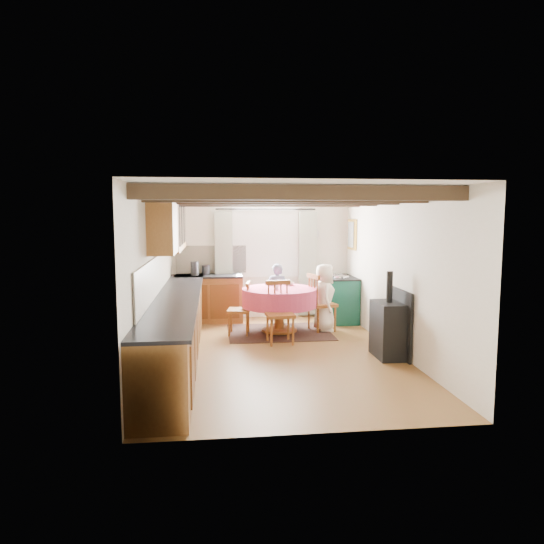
{
  "coord_description": "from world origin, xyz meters",
  "views": [
    {
      "loc": [
        -0.95,
        -7.15,
        2.07
      ],
      "look_at": [
        0.0,
        0.8,
        1.15
      ],
      "focal_mm": 32.44,
      "sensor_mm": 36.0,
      "label": 1
    }
  ],
  "objects": [
    {
      "name": "curtain_right",
      "position": [
        0.95,
        2.65,
        1.1
      ],
      "size": [
        0.35,
        0.1,
        2.1
      ],
      "primitive_type": "cube",
      "color": "#A2A991",
      "rests_on": "wall_back"
    },
    {
      "name": "cup",
      "position": [
        0.13,
        1.26,
        0.84
      ],
      "size": [
        0.15,
        0.15,
        0.1
      ],
      "primitive_type": "imported",
      "rotation": [
        0.0,
        0.0,
        0.59
      ],
      "color": "silver",
      "rests_on": "dining_table"
    },
    {
      "name": "curtain_rod",
      "position": [
        0.1,
        2.65,
        2.2
      ],
      "size": [
        2.0,
        0.03,
        0.03
      ],
      "primitive_type": "cylinder",
      "rotation": [
        0.0,
        1.57,
        0.0
      ],
      "color": "black",
      "rests_on": "wall_back"
    },
    {
      "name": "curtain_left",
      "position": [
        -0.75,
        2.65,
        1.1
      ],
      "size": [
        0.35,
        0.1,
        2.1
      ],
      "primitive_type": "cube",
      "color": "#A2A991",
      "rests_on": "wall_back"
    },
    {
      "name": "worktop_left",
      "position": [
        -1.48,
        0.0,
        0.9
      ],
      "size": [
        0.64,
        5.3,
        0.04
      ],
      "primitive_type": "cube",
      "color": "black",
      "rests_on": "base_cabinet_left"
    },
    {
      "name": "bowl_a",
      "position": [
        0.13,
        1.75,
        0.82
      ],
      "size": [
        0.25,
        0.25,
        0.05
      ],
      "primitive_type": "imported",
      "rotation": [
        0.0,
        0.0,
        0.33
      ],
      "color": "silver",
      "rests_on": "dining_table"
    },
    {
      "name": "wall_left",
      "position": [
        -1.8,
        0.0,
        1.2
      ],
      "size": [
        0.0,
        5.5,
        2.4
      ],
      "primitive_type": "cube",
      "color": "silver",
      "rests_on": "ground"
    },
    {
      "name": "wall_front",
      "position": [
        0.0,
        -2.75,
        1.2
      ],
      "size": [
        3.6,
        0.0,
        2.4
      ],
      "primitive_type": "cube",
      "color": "silver",
      "rests_on": "ground"
    },
    {
      "name": "beam_c",
      "position": [
        0.0,
        0.0,
        2.31
      ],
      "size": [
        3.6,
        0.16,
        0.16
      ],
      "primitive_type": "cube",
      "color": "#382616",
      "rests_on": "ceiling"
    },
    {
      "name": "base_cabinet_left",
      "position": [
        -1.5,
        0.0,
        0.44
      ],
      "size": [
        0.6,
        5.3,
        0.88
      ],
      "primitive_type": "cube",
      "color": "brown",
      "rests_on": "floor"
    },
    {
      "name": "worktop_back",
      "position": [
        -1.05,
        2.43,
        0.9
      ],
      "size": [
        1.3,
        0.64,
        0.04
      ],
      "primitive_type": "cube",
      "color": "black",
      "rests_on": "base_cabinet_back"
    },
    {
      "name": "beam_b",
      "position": [
        0.0,
        -1.0,
        2.31
      ],
      "size": [
        3.6,
        0.16,
        0.16
      ],
      "primitive_type": "cube",
      "color": "#382616",
      "rests_on": "ceiling"
    },
    {
      "name": "beam_d",
      "position": [
        0.0,
        1.0,
        2.31
      ],
      "size": [
        3.6,
        0.16,
        0.16
      ],
      "primitive_type": "cube",
      "color": "#382616",
      "rests_on": "ceiling"
    },
    {
      "name": "wall_cabinet_solid",
      "position": [
        -1.63,
        -0.3,
        1.9
      ],
      "size": [
        0.34,
        0.9,
        0.7
      ],
      "primitive_type": "cube",
      "color": "brown",
      "rests_on": "wall_left"
    },
    {
      "name": "wall_right",
      "position": [
        1.8,
        0.0,
        1.2
      ],
      "size": [
        0.0,
        5.5,
        2.4
      ],
      "primitive_type": "cube",
      "color": "silver",
      "rests_on": "ground"
    },
    {
      "name": "ceiling",
      "position": [
        0.0,
        0.0,
        2.4
      ],
      "size": [
        3.6,
        5.5,
        0.0
      ],
      "primitive_type": "cube",
      "color": "white",
      "rests_on": "ground"
    },
    {
      "name": "chair_right",
      "position": [
        0.98,
        1.41,
        0.52
      ],
      "size": [
        0.57,
        0.55,
        1.04
      ],
      "primitive_type": null,
      "rotation": [
        0.0,
        0.0,
        1.84
      ],
      "color": "#925319",
      "rests_on": "floor"
    },
    {
      "name": "bowl_b",
      "position": [
        0.43,
        1.72,
        0.82
      ],
      "size": [
        0.22,
        0.22,
        0.06
      ],
      "primitive_type": "imported",
      "rotation": [
        0.0,
        0.0,
        4.91
      ],
      "color": "silver",
      "rests_on": "dining_table"
    },
    {
      "name": "wall_picture",
      "position": [
        1.77,
        2.3,
        1.7
      ],
      "size": [
        0.04,
        0.5,
        0.6
      ],
      "primitive_type": "cube",
      "color": "gold",
      "rests_on": "wall_right"
    },
    {
      "name": "wall_plate",
      "position": [
        1.05,
        2.72,
        1.7
      ],
      "size": [
        0.3,
        0.02,
        0.3
      ],
      "primitive_type": "cylinder",
      "rotation": [
        1.57,
        0.0,
        0.0
      ],
      "color": "silver",
      "rests_on": "wall_back"
    },
    {
      "name": "child_far",
      "position": [
        0.25,
        2.07,
        0.58
      ],
      "size": [
        0.46,
        0.33,
        1.17
      ],
      "primitive_type": "imported",
      "rotation": [
        0.0,
        0.0,
        3.01
      ],
      "color": "#4F556C",
      "rests_on": "floor"
    },
    {
      "name": "chair_left",
      "position": [
        -0.52,
        1.28,
        0.47
      ],
      "size": [
        0.48,
        0.46,
        0.93
      ],
      "primitive_type": null,
      "rotation": [
        0.0,
        0.0,
        -1.73
      ],
      "color": "#925319",
      "rests_on": "floor"
    },
    {
      "name": "window_frame",
      "position": [
        0.1,
        2.73,
        1.6
      ],
      "size": [
        1.34,
        0.03,
        1.54
      ],
      "primitive_type": "cube",
      "color": "white",
      "rests_on": "wall_back"
    },
    {
      "name": "dining_table",
      "position": [
        0.19,
        1.34,
        0.4
      ],
      "size": [
        1.32,
        1.32,
        0.79
      ],
      "primitive_type": null,
      "color": "#DC405A",
      "rests_on": "floor"
    },
    {
      "name": "chair_near",
      "position": [
        0.11,
        0.61,
        0.51
      ],
      "size": [
        0.47,
        0.49,
        1.02
      ],
      "primitive_type": null,
      "rotation": [
        0.0,
        0.0,
        0.08
      ],
      "color": "#925319",
      "rests_on": "floor"
    },
    {
      "name": "aga_range",
      "position": [
        1.47,
        2.17,
        0.45
      ],
      "size": [
        0.63,
        0.98,
        0.9
      ],
      "primitive_type": null,
      "color": "#104535",
      "rests_on": "floor"
    },
    {
      "name": "wall_cabinet_glass",
      "position": [
        -1.63,
        1.2,
        1.95
      ],
      "size": [
        0.34,
        1.8,
        0.9
      ],
      "primitive_type": "cube",
      "color": "brown",
      "rests_on": "wall_left"
    },
    {
      "name": "floor",
      "position": [
        0.0,
        0.0,
        0.0
      ],
      "size": [
        3.6,
        5.5,
        0.0
      ],
      "primitive_type": "cube",
      "color": "brown",
      "rests_on": "ground"
    },
    {
      "name": "base_cabinet_back",
      "position": [
        -1.05,
        2.45,
        0.44
      ],
      "size": [
        1.3,
        0.6,
        0.88
      ],
      "primitive_type": "cube",
      "color": "brown",
      "rests_on": "floor"
    },
    {
      "name": "canister_wide",
      "position": [
        -1.11,
        2.55,
        1.01
      ],
      "size": [
        0.16,
        0.16,
        0.18
      ],
      "primitive_type": "cylinder",
      "color": "#262628",
      "rests_on": "worktop_back"
    },
    {
      "name": "cast_iron_stove",
      "position": [
        1.58,
        -0.35,
        0.63
      ],
      "size": [
        0.38,
        0.63,
        1.27
      ],
      "primitive_type": null,
      "color": "black",
      "rests_on": "floor"
    },
    {
      "name": "splash_left",
      "position": [
        -1.78,
        0.3,
        1.2
      ],
      "size": [
        0.02,
        4.5,
        0.55
      ],
      "primitive_type": "cube",
      "color": "beige",
      "rests_on": "wall_left"
    },
    {
      "name": "window_pane",
      "position": [
        0.1,
        2.74,
        1.6
      ],
      "size": [
        1.2,
        0.01,
        1.4
      ],
      "primitive_type": "cube",
      "color": "white",
      "rests_on": "wall_back"
    },
    {
      "name": "beam_e",
      "position": [
        0.0,
        2.0,
        2.31
      ],
      "size": [
        3.6,
        0.16,
        0.16
      ],
      "primitive_type": "cube",
      "color": "#382616",
      "rests_on": "ceiling"
    },
    {
      "name": "canister_tall",
      "position": [
        -1.32,
        2.42,
        1.05
      ],
      "size": [
        0.16,
        0.16,
        0.27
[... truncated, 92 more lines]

